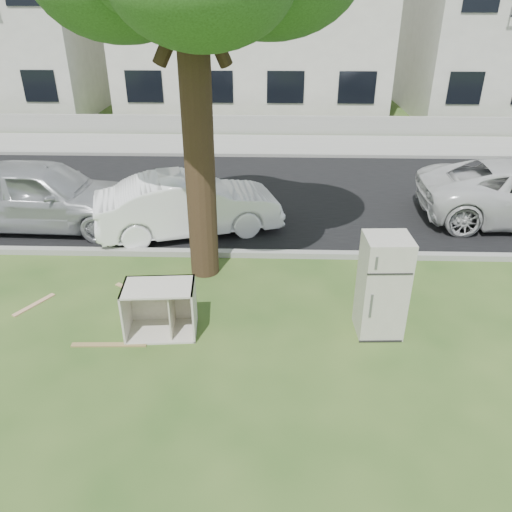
{
  "coord_description": "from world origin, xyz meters",
  "views": [
    {
      "loc": [
        0.84,
        -6.63,
        4.78
      ],
      "look_at": [
        0.63,
        0.6,
        0.98
      ],
      "focal_mm": 35.0,
      "sensor_mm": 36.0,
      "label": 1
    }
  ],
  "objects_px": {
    "fridge": "(382,286)",
    "car_center": "(189,205)",
    "car_left": "(42,194)",
    "cabinet": "(160,309)"
  },
  "relations": [
    {
      "from": "car_center",
      "to": "car_left",
      "type": "bearing_deg",
      "value": 68.22
    },
    {
      "from": "fridge",
      "to": "car_left",
      "type": "height_order",
      "value": "fridge"
    },
    {
      "from": "car_left",
      "to": "cabinet",
      "type": "bearing_deg",
      "value": -137.14
    },
    {
      "from": "cabinet",
      "to": "fridge",
      "type": "bearing_deg",
      "value": -2.19
    },
    {
      "from": "fridge",
      "to": "car_center",
      "type": "relative_size",
      "value": 0.41
    },
    {
      "from": "cabinet",
      "to": "car_left",
      "type": "height_order",
      "value": "car_left"
    },
    {
      "from": "car_center",
      "to": "car_left",
      "type": "relative_size",
      "value": 0.88
    },
    {
      "from": "fridge",
      "to": "car_center",
      "type": "xyz_separation_m",
      "value": [
        -3.53,
        3.62,
        -0.16
      ]
    },
    {
      "from": "cabinet",
      "to": "car_center",
      "type": "distance_m",
      "value": 3.77
    },
    {
      "from": "car_left",
      "to": "car_center",
      "type": "bearing_deg",
      "value": -92.28
    }
  ]
}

